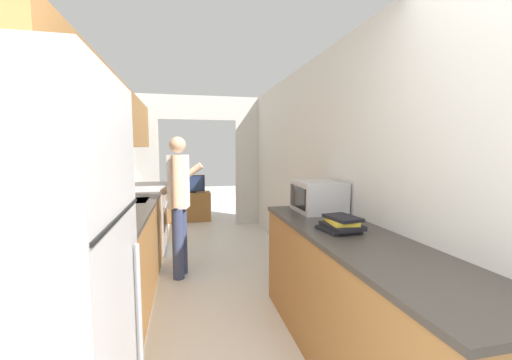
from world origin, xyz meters
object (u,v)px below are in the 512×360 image
Objects in this scene: refrigerator at (13,332)px; range_oven at (143,220)px; microwave at (318,197)px; book_stack at (341,224)px; tv_cabinet at (190,206)px; television at (189,184)px; person at (179,203)px.

refrigerator is 1.65× the size of range_oven.
refrigerator reaches higher than range_oven.
microwave reaches higher than book_stack.
tv_cabinet is (0.69, 1.89, -0.17)m from range_oven.
television is (0.64, 5.42, -0.11)m from refrigerator.
person is 2.08m from book_stack.
person is at bearing -92.86° from television.
microwave reaches higher than tv_cabinet.
television is (0.14, 2.88, -0.11)m from person.
range_oven is at bearing -110.47° from television.
range_oven is 3.28m from book_stack.
range_oven is 0.65× the size of person.
person is 5.40× the size of book_stack.
book_stack is 4.72m from television.
tv_cabinet is (-1.13, 3.97, -0.77)m from microwave.
tv_cabinet is 0.48m from television.
microwave is (1.82, -2.08, 0.60)m from range_oven.
person reaches higher than microwave.
book_stack reaches higher than television.
television is (-1.00, 4.61, -0.20)m from book_stack.
microwave is at bearing 40.06° from refrigerator.
tv_cabinet is at bearing 105.88° from microwave.
refrigerator reaches higher than television.
book_stack is at bearing -77.85° from tv_cabinet.
range_oven is at bearing 90.75° from refrigerator.
refrigerator is 2.78× the size of television.
book_stack reaches higher than tv_cabinet.
refrigerator reaches higher than person.
tv_cabinet is at bearing 69.95° from range_oven.
range_oven is 3.50× the size of book_stack.
book_stack is 4.81m from tv_cabinet.
microwave is at bearing -74.12° from tv_cabinet.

